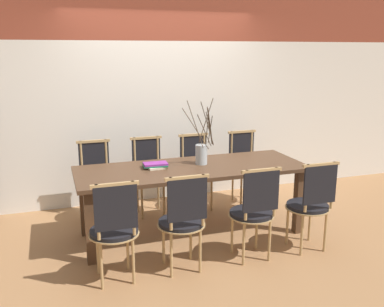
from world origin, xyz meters
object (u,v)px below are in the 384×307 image
(vase_centerpiece, at_px, (202,152))
(book_stack, at_px, (155,165))
(chair_near_center, at_px, (254,209))
(dining_table, at_px, (192,176))
(chair_far_center, at_px, (197,169))

(vase_centerpiece, xyz_separation_m, book_stack, (-0.52, 0.01, -0.10))
(chair_near_center, bearing_deg, dining_table, 115.52)
(chair_near_center, relative_size, book_stack, 3.42)
(dining_table, xyz_separation_m, vase_centerpiece, (0.14, 0.08, 0.23))
(dining_table, height_order, book_stack, book_stack)
(chair_far_center, height_order, vase_centerpiece, vase_centerpiece)
(dining_table, height_order, vase_centerpiece, vase_centerpiece)
(dining_table, relative_size, chair_far_center, 2.60)
(chair_near_center, relative_size, chair_far_center, 1.00)
(chair_far_center, bearing_deg, book_stack, 43.66)
(dining_table, bearing_deg, chair_near_center, -64.48)
(vase_centerpiece, relative_size, book_stack, 2.61)
(dining_table, xyz_separation_m, chair_far_center, (0.32, 0.77, -0.15))
(chair_near_center, height_order, chair_far_center, same)
(chair_near_center, bearing_deg, chair_far_center, 91.74)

